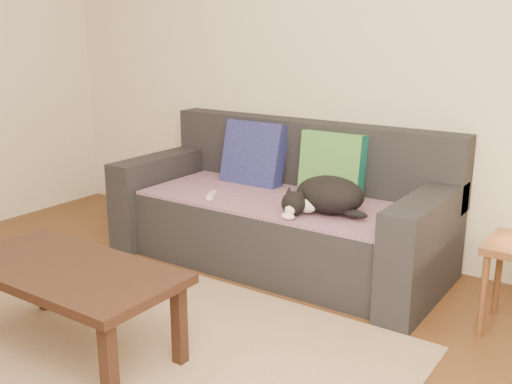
% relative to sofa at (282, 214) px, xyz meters
% --- Properties ---
extents(ground, '(4.50, 4.50, 0.00)m').
position_rel_sofa_xyz_m(ground, '(0.00, -1.57, -0.31)').
color(ground, brown).
rests_on(ground, ground).
extents(back_wall, '(4.50, 0.04, 2.60)m').
position_rel_sofa_xyz_m(back_wall, '(0.00, 0.43, 0.99)').
color(back_wall, beige).
rests_on(back_wall, ground).
extents(sofa, '(2.10, 0.94, 0.87)m').
position_rel_sofa_xyz_m(sofa, '(0.00, 0.00, 0.00)').
color(sofa, '#232328').
rests_on(sofa, ground).
extents(throw_blanket, '(1.66, 0.74, 0.02)m').
position_rel_sofa_xyz_m(throw_blanket, '(0.00, -0.09, 0.12)').
color(throw_blanket, '#3B284B').
rests_on(throw_blanket, sofa).
extents(cushion_navy, '(0.44, 0.21, 0.45)m').
position_rel_sofa_xyz_m(cushion_navy, '(-0.34, 0.17, 0.32)').
color(cushion_navy, '#15114A').
rests_on(cushion_navy, throw_blanket).
extents(cushion_green, '(0.41, 0.15, 0.42)m').
position_rel_sofa_xyz_m(cushion_green, '(0.26, 0.17, 0.32)').
color(cushion_green, '#0C524C').
rests_on(cushion_green, throw_blanket).
extents(cat, '(0.50, 0.46, 0.21)m').
position_rel_sofa_xyz_m(cat, '(0.41, -0.19, 0.23)').
color(cat, black).
rests_on(cat, throw_blanket).
extents(wii_remote_a, '(0.10, 0.15, 0.03)m').
position_rel_sofa_xyz_m(wii_remote_a, '(-0.33, -0.31, 0.15)').
color(wii_remote_a, white).
rests_on(wii_remote_a, throw_blanket).
extents(wii_remote_b, '(0.08, 0.15, 0.03)m').
position_rel_sofa_xyz_m(wii_remote_b, '(0.16, -0.12, 0.15)').
color(wii_remote_b, white).
rests_on(wii_remote_b, throw_blanket).
extents(rug, '(2.50, 1.80, 0.01)m').
position_rel_sofa_xyz_m(rug, '(0.00, -1.42, -0.30)').
color(rug, tan).
rests_on(rug, ground).
extents(coffee_table, '(1.08, 0.54, 0.43)m').
position_rel_sofa_xyz_m(coffee_table, '(-0.18, -1.53, 0.07)').
color(coffee_table, black).
rests_on(coffee_table, rug).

